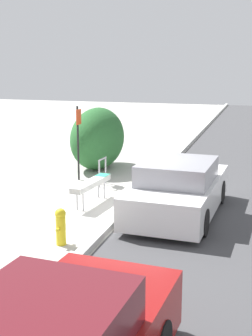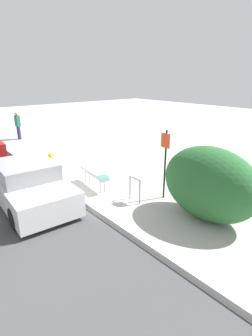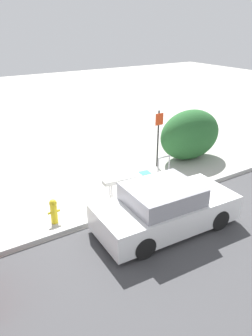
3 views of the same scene
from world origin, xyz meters
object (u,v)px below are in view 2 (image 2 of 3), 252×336
bench (94,173)px  fire_hydrant (51,161)px  sign_post (165,158)px  bike_rack (135,187)px  pedestrian (18,125)px  parked_car_near (29,185)px

bench → fire_hydrant: (-2.78, -0.40, -0.13)m
sign_post → fire_hydrant: 5.40m
bike_rack → fire_hydrant: bearing=-170.9°
pedestrian → parked_car_near: pedestrian is taller
bike_rack → bench: bearing=-169.5°
bike_rack → fire_hydrant: 4.69m
bike_rack → fire_hydrant: (-4.63, -0.74, -0.09)m
fire_hydrant → pedestrian: (-6.96, 0.95, 0.54)m
sign_post → pedestrian: 12.03m
bench → bike_rack: (1.85, 0.34, -0.04)m
bench → pedestrian: size_ratio=0.99×
bench → fire_hydrant: fire_hydrant is taller
pedestrian → parked_car_near: (9.51, -2.86, -0.32)m
sign_post → fire_hydrant: (-5.04, -1.67, -0.98)m
bench → sign_post: sign_post is taller
bench → parked_car_near: parked_car_near is taller
sign_post → pedestrian: sign_post is taller
parked_car_near → pedestrian: bearing=166.0°
pedestrian → parked_car_near: 9.94m
bike_rack → sign_post: 1.34m
bench → bike_rack: bike_rack is taller
sign_post → parked_car_near: sign_post is taller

